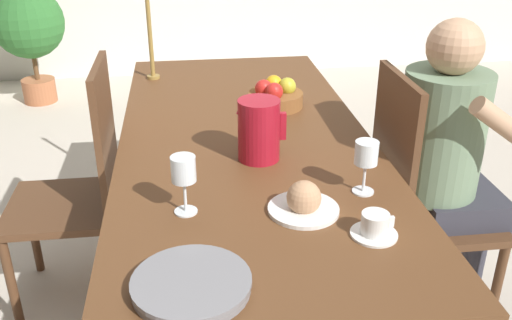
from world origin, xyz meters
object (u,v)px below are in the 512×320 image
at_px(wine_glass_water, 184,172).
at_px(fruit_bowl, 275,95).
at_px(wine_glass_juice, 366,156).
at_px(candlestick_tall, 151,43).
at_px(red_pitcher, 259,130).
at_px(bread_plate, 304,202).
at_px(potted_plant, 29,28).
at_px(teacup_near_person, 375,226).
at_px(serving_tray, 191,284).
at_px(chair_opposite, 81,186).
at_px(person_seated, 448,152).
at_px(chair_person_side, 418,199).

bearing_deg(wine_glass_water, fruit_bowl, 64.53).
bearing_deg(wine_glass_juice, candlestick_tall, 118.55).
bearing_deg(red_pitcher, bread_plate, -77.63).
distance_m(wine_glass_juice, potted_plant, 3.47).
bearing_deg(potted_plant, teacup_near_person, -63.86).
height_order(fruit_bowl, candlestick_tall, candlestick_tall).
xyz_separation_m(wine_glass_water, teacup_near_person, (0.48, -0.18, -0.10)).
distance_m(teacup_near_person, serving_tray, 0.50).
bearing_deg(chair_opposite, candlestick_tall, -24.25).
bearing_deg(bread_plate, chair_opposite, 137.42).
bearing_deg(red_pitcher, wine_glass_juice, -44.31).
bearing_deg(chair_opposite, bread_plate, -132.58).
bearing_deg(red_pitcher, chair_opposite, 154.16).
xyz_separation_m(chair_opposite, fruit_bowl, (0.78, 0.17, 0.28)).
relative_size(bread_plate, fruit_bowl, 0.89).
xyz_separation_m(serving_tray, candlestick_tall, (-0.13, 1.58, 0.15)).
height_order(person_seated, serving_tray, person_seated).
distance_m(chair_opposite, wine_glass_water, 0.83).
bearing_deg(serving_tray, bread_plate, 43.60).
xyz_separation_m(teacup_near_person, potted_plant, (-1.61, 3.27, -0.18)).
relative_size(bread_plate, candlestick_tall, 0.48).
distance_m(person_seated, candlestick_tall, 1.39).
distance_m(chair_person_side, candlestick_tall, 1.37).
bearing_deg(wine_glass_water, person_seated, 21.86).
height_order(teacup_near_person, candlestick_tall, candlestick_tall).
xyz_separation_m(person_seated, wine_glass_water, (-0.95, -0.38, 0.17)).
relative_size(wine_glass_water, bread_plate, 0.85).
bearing_deg(fruit_bowl, bread_plate, -93.79).
bearing_deg(wine_glass_water, chair_person_side, 23.29).
bearing_deg(potted_plant, red_pitcher, -63.72).
distance_m(chair_person_side, serving_tray, 1.13).
height_order(wine_glass_juice, serving_tray, wine_glass_juice).
height_order(chair_opposite, wine_glass_water, chair_opposite).
xyz_separation_m(red_pitcher, teacup_near_person, (0.24, -0.50, -0.08)).
relative_size(chair_opposite, wine_glass_juice, 6.02).
distance_m(chair_opposite, red_pitcher, 0.80).
distance_m(teacup_near_person, potted_plant, 3.65).
bearing_deg(serving_tray, wine_glass_juice, 37.00).
distance_m(wine_glass_water, serving_tray, 0.36).
distance_m(red_pitcher, fruit_bowl, 0.50).
relative_size(red_pitcher, teacup_near_person, 1.66).
bearing_deg(chair_opposite, red_pitcher, -115.84).
xyz_separation_m(wine_glass_water, bread_plate, (0.32, -0.04, -0.09)).
height_order(red_pitcher, serving_tray, red_pitcher).
bearing_deg(person_seated, potted_plant, -142.66).
distance_m(wine_glass_water, bread_plate, 0.34).
bearing_deg(serving_tray, fruit_bowl, 71.83).
xyz_separation_m(chair_opposite, teacup_near_person, (0.89, -0.81, 0.26)).
height_order(bread_plate, potted_plant, potted_plant).
relative_size(chair_opposite, serving_tray, 3.61).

